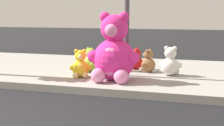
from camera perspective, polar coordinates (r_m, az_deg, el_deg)
name	(u,v)px	position (r m, az deg, el deg)	size (l,w,h in m)	color
sidewalk	(97,71)	(8.53, -2.61, -1.36)	(28.00, 4.40, 0.15)	#9E9B93
plush_pink_large	(114,53)	(6.85, 0.31, 1.68)	(1.10, 0.97, 1.43)	#F22D93
plush_yellow	(80,66)	(7.30, -5.48, -0.51)	(0.46, 0.44, 0.62)	yellow
plush_lime	(90,62)	(7.95, -3.89, 0.16)	(0.41, 0.42, 0.59)	#8CD133
plush_brown	(148,63)	(7.94, 6.21, 0.03)	(0.39, 0.42, 0.55)	olive
plush_red	(136,61)	(8.33, 4.17, 0.41)	(0.38, 0.41, 0.54)	red
plush_lavender	(117,62)	(8.07, 0.81, 0.17)	(0.39, 0.38, 0.54)	#B28CD8
plush_white	(170,64)	(7.59, 10.05, -0.10)	(0.52, 0.46, 0.67)	white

